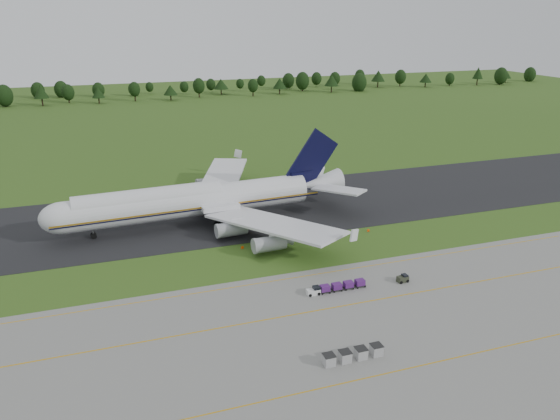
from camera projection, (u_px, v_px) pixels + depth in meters
name	position (u px, v px, depth m)	size (l,w,h in m)	color
ground	(279.00, 256.00, 107.24)	(600.00, 600.00, 0.00)	#315318
apron	(356.00, 351.00, 76.97)	(300.00, 52.00, 0.06)	slate
taxiway	(242.00, 210.00, 132.14)	(300.00, 40.00, 0.08)	black
apron_markings	(336.00, 325.00, 83.21)	(300.00, 30.20, 0.01)	#C38C0B
tree_line	(163.00, 88.00, 301.98)	(532.19, 23.00, 11.79)	black
aircraft	(197.00, 200.00, 121.95)	(69.70, 67.85, 19.58)	silver
baggage_train	(335.00, 287.00, 93.35)	(10.76, 1.38, 1.32)	silver
utility_cart	(403.00, 279.00, 96.53)	(2.03, 1.36, 1.07)	#2D3122
uld_row	(353.00, 355.00, 74.69)	(8.79, 1.59, 1.57)	#9C9C9C
edge_markers	(308.00, 239.00, 114.64)	(28.96, 0.30, 0.60)	#EF4807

